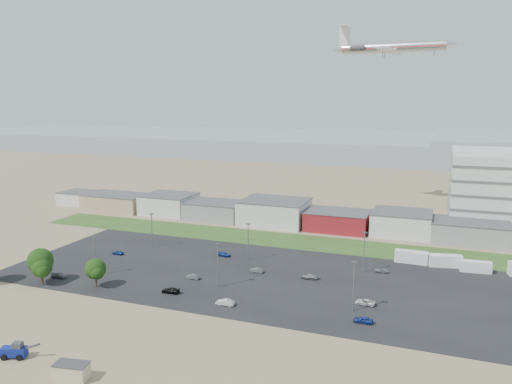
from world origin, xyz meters
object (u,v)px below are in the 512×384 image
at_px(parked_car_3, 171,290).
at_px(parked_car_5, 118,253).
at_px(parked_car_0, 365,302).
at_px(parked_car_8, 382,270).
at_px(portable_shed, 72,371).
at_px(parked_car_2, 363,320).
at_px(parked_car_12, 309,276).
at_px(parked_car_13, 225,302).
at_px(parked_car_10, 59,275).
at_px(box_trailer_a, 411,257).
at_px(parked_car_4, 193,277).
at_px(airliner, 393,47).
at_px(parked_car_6, 224,254).
at_px(parked_car_7, 257,270).
at_px(telehandler, 14,350).

bearing_deg(parked_car_3, parked_car_5, -126.04).
relative_size(parked_car_0, parked_car_8, 1.29).
xyz_separation_m(portable_shed, parked_car_2, (38.43, 35.26, -0.68)).
relative_size(parked_car_12, parked_car_13, 1.04).
bearing_deg(parked_car_10, box_trailer_a, -67.06).
xyz_separation_m(portable_shed, parked_car_8, (38.46, 65.44, -0.77)).
bearing_deg(parked_car_8, parked_car_4, 110.01).
xyz_separation_m(box_trailer_a, airliner, (-13.53, 62.97, 59.28)).
distance_m(parked_car_6, parked_car_7, 15.72).
bearing_deg(airliner, portable_shed, -98.45).
xyz_separation_m(parked_car_2, parked_car_6, (-41.77, 28.48, -0.07)).
distance_m(airliner, parked_car_2, 120.03).
bearing_deg(airliner, box_trailer_a, -73.67).
xyz_separation_m(parked_car_0, parked_car_12, (-14.71, 10.83, 0.01)).
height_order(parked_car_2, parked_car_5, parked_car_2).
relative_size(parked_car_0, parked_car_3, 1.00).
distance_m(parked_car_4, parked_car_8, 46.23).
xyz_separation_m(box_trailer_a, parked_car_5, (-76.01, -20.99, -1.00)).
bearing_deg(parked_car_2, parked_car_4, -104.11).
bearing_deg(parked_car_8, telehandler, 134.74).
distance_m(parked_car_2, parked_car_8, 30.18).
relative_size(box_trailer_a, parked_car_13, 2.14).
bearing_deg(parked_car_12, airliner, 171.55).
height_order(portable_shed, telehandler, telehandler).
bearing_deg(airliner, parked_car_13, -96.96).
bearing_deg(portable_shed, parked_car_2, 32.45).
bearing_deg(parked_car_6, parked_car_2, -117.71).
bearing_deg(parked_car_3, parked_car_0, 100.48).
bearing_deg(telehandler, airliner, 53.74).
bearing_deg(box_trailer_a, parked_car_7, -146.75).
bearing_deg(telehandler, parked_car_0, 21.39).
bearing_deg(box_trailer_a, parked_car_3, -137.91).
distance_m(telehandler, parked_car_2, 61.62).
xyz_separation_m(parked_car_6, parked_car_12, (26.11, -8.89, 0.01)).
relative_size(portable_shed, parked_car_5, 1.60).
bearing_deg(telehandler, parked_car_10, 103.12).
bearing_deg(parked_car_13, parked_car_6, -159.24).
height_order(portable_shed, parked_car_13, portable_shed).
bearing_deg(parked_car_7, parked_car_6, -125.38).
bearing_deg(box_trailer_a, parked_car_8, -118.58).
relative_size(parked_car_5, parked_car_6, 0.83).
height_order(parked_car_4, parked_car_12, parked_car_12).
relative_size(box_trailer_a, parked_car_12, 2.06).
bearing_deg(portable_shed, parked_car_5, 109.63).
height_order(parked_car_0, parked_car_8, parked_car_0).
relative_size(portable_shed, parked_car_2, 1.40).
bearing_deg(airliner, parked_car_12, -91.50).
bearing_deg(parked_car_6, parked_car_7, -118.50).
xyz_separation_m(parked_car_5, parked_car_8, (69.80, 10.55, -0.01)).
xyz_separation_m(parked_car_3, parked_car_13, (13.95, -1.84, 0.03)).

